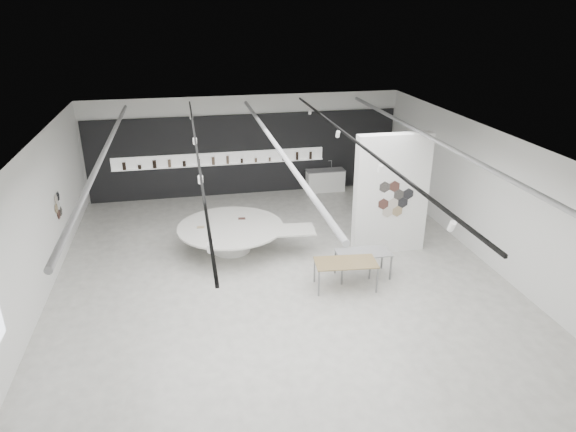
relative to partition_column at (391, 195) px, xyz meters
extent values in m
cube|color=beige|center=(-3.50, -1.00, -1.80)|extent=(12.00, 14.00, 0.01)
cube|color=silver|center=(-3.50, -1.00, 2.01)|extent=(12.00, 14.00, 0.01)
cube|color=white|center=(-3.50, 6.01, 0.10)|extent=(12.00, 0.01, 3.80)
cube|color=white|center=(-3.50, -8.00, 0.10)|extent=(12.00, 0.01, 3.80)
cube|color=white|center=(2.50, -1.00, 0.10)|extent=(0.01, 14.00, 3.80)
cube|color=white|center=(-9.51, -1.00, 0.10)|extent=(0.01, 14.00, 3.80)
cylinder|color=#939396|center=(-7.70, -0.50, 1.82)|extent=(0.12, 12.00, 0.12)
cylinder|color=#939396|center=(-3.50, -0.50, 1.82)|extent=(0.12, 12.00, 0.12)
cylinder|color=#939396|center=(0.70, -0.50, 1.82)|extent=(0.12, 12.00, 0.12)
cube|color=black|center=(-5.50, -1.00, 1.90)|extent=(0.05, 13.00, 0.06)
cylinder|color=white|center=(-5.50, -6.00, 1.72)|extent=(0.11, 0.18, 0.21)
cylinder|color=white|center=(-5.50, -2.70, 1.72)|extent=(0.11, 0.18, 0.21)
cylinder|color=white|center=(-5.50, 0.60, 1.72)|extent=(0.11, 0.18, 0.21)
cylinder|color=white|center=(-5.50, 3.90, 1.72)|extent=(0.11, 0.18, 0.21)
cube|color=black|center=(-1.50, -1.00, 1.90)|extent=(0.05, 13.00, 0.06)
cylinder|color=white|center=(-1.50, -6.00, 1.72)|extent=(0.11, 0.18, 0.21)
cylinder|color=white|center=(-1.50, -2.70, 1.72)|extent=(0.11, 0.18, 0.21)
cylinder|color=white|center=(-1.50, 0.60, 1.72)|extent=(0.11, 0.18, 0.21)
cylinder|color=white|center=(-1.50, 3.90, 1.72)|extent=(0.11, 0.18, 0.21)
cylinder|color=#4B2D25|center=(-9.47, 1.50, -0.45)|extent=(0.03, 0.28, 0.28)
cylinder|color=black|center=(-9.47, 1.76, -0.45)|extent=(0.03, 0.28, 0.28)
cylinder|color=white|center=(-9.47, 1.63, -0.22)|extent=(0.03, 0.28, 0.28)
cylinder|color=#947E5A|center=(-9.47, 1.37, -0.22)|extent=(0.03, 0.28, 0.28)
cylinder|color=#BBB1A1|center=(-9.47, 1.50, 0.01)|extent=(0.03, 0.28, 0.28)
cylinder|color=black|center=(-9.47, 1.76, 0.01)|extent=(0.03, 0.28, 0.28)
cube|color=black|center=(-3.50, 5.94, -0.25)|extent=(11.80, 0.10, 3.10)
cube|color=white|center=(-4.50, 5.87, -0.32)|extent=(8.00, 0.06, 0.46)
cube|color=white|center=(-4.50, 5.81, -0.54)|extent=(8.00, 0.18, 0.02)
cylinder|color=black|center=(-8.03, 5.81, -0.39)|extent=(0.13, 0.13, 0.29)
cylinder|color=black|center=(-7.49, 5.81, -0.46)|extent=(0.13, 0.13, 0.15)
cylinder|color=black|center=(-6.94, 5.81, -0.38)|extent=(0.14, 0.14, 0.30)
cylinder|color=brown|center=(-6.40, 5.81, -0.39)|extent=(0.12, 0.12, 0.29)
cylinder|color=black|center=(-5.86, 5.81, -0.43)|extent=(0.12, 0.12, 0.21)
cylinder|color=black|center=(-5.31, 5.81, -0.41)|extent=(0.10, 0.10, 0.25)
cylinder|color=brown|center=(-4.77, 5.81, -0.38)|extent=(0.12, 0.12, 0.30)
cylinder|color=brown|center=(-4.23, 5.81, -0.38)|extent=(0.10, 0.10, 0.31)
cylinder|color=black|center=(-3.69, 5.81, -0.45)|extent=(0.09, 0.09, 0.17)
cylinder|color=brown|center=(-3.14, 5.81, -0.45)|extent=(0.10, 0.10, 0.16)
cylinder|color=brown|center=(-2.60, 5.81, -0.46)|extent=(0.09, 0.09, 0.15)
cylinder|color=black|center=(-2.06, 5.81, -0.43)|extent=(0.09, 0.09, 0.21)
cylinder|color=black|center=(-1.51, 5.81, -0.38)|extent=(0.11, 0.11, 0.31)
cylinder|color=black|center=(-0.97, 5.81, -0.39)|extent=(0.11, 0.11, 0.29)
cube|color=white|center=(0.00, 0.00, 0.00)|extent=(2.20, 0.35, 3.60)
cylinder|color=#BBB1A1|center=(0.00, -0.19, -0.20)|extent=(0.34, 0.03, 0.34)
cylinder|color=black|center=(0.30, -0.19, -0.20)|extent=(0.34, 0.03, 0.34)
cylinder|color=#4B2D25|center=(-0.30, -0.19, -0.20)|extent=(0.34, 0.03, 0.34)
cylinder|color=black|center=(0.15, -0.19, 0.06)|extent=(0.34, 0.03, 0.34)
cylinder|color=white|center=(-0.15, -0.19, 0.06)|extent=(0.34, 0.03, 0.34)
cylinder|color=#947E5A|center=(0.15, -0.19, -0.46)|extent=(0.34, 0.03, 0.34)
cylinder|color=#BBB1A1|center=(-0.15, -0.19, -0.46)|extent=(0.34, 0.03, 0.34)
cylinder|color=black|center=(0.45, -0.19, 0.06)|extent=(0.34, 0.03, 0.34)
cylinder|color=#4B2D25|center=(0.00, -0.19, 0.32)|extent=(0.34, 0.03, 0.34)
cylinder|color=black|center=(-0.30, -0.19, 0.32)|extent=(0.34, 0.03, 0.34)
cylinder|color=white|center=(-4.63, 0.95, -1.43)|extent=(1.24, 1.24, 0.75)
cylinder|color=silver|center=(-4.63, 0.95, -1.03)|extent=(3.44, 3.44, 0.05)
cube|color=silver|center=(-2.91, 0.35, -1.02)|extent=(1.48, 1.00, 0.05)
cube|color=#947E5A|center=(-5.50, 1.03, -0.99)|extent=(0.23, 0.18, 0.01)
cube|color=#4B2D25|center=(-4.23, 1.44, -0.99)|extent=(0.23, 0.18, 0.01)
cube|color=olive|center=(-1.91, -1.85, -1.07)|extent=(1.67, 0.95, 0.03)
cube|color=slate|center=(-2.70, -2.14, -1.44)|extent=(0.04, 0.04, 0.72)
cube|color=slate|center=(-2.63, -1.42, -1.44)|extent=(0.04, 0.04, 0.72)
cube|color=slate|center=(-1.19, -2.28, -1.44)|extent=(0.04, 0.04, 0.72)
cube|color=slate|center=(-1.12, -1.57, -1.44)|extent=(0.04, 0.04, 0.72)
cube|color=gray|center=(-1.27, -1.39, -1.07)|extent=(1.45, 0.73, 0.03)
cube|color=slate|center=(-1.95, -1.71, -1.44)|extent=(0.04, 0.04, 0.71)
cube|color=slate|center=(-1.95, -1.06, -1.44)|extent=(0.04, 0.04, 0.71)
cube|color=slate|center=(-0.59, -1.71, -1.44)|extent=(0.04, 0.04, 0.71)
cube|color=slate|center=(-0.59, -1.07, -1.44)|extent=(0.04, 0.04, 0.71)
cube|color=white|center=(-0.42, 5.54, -1.38)|extent=(1.49, 0.56, 0.84)
cube|color=gray|center=(-0.42, 5.54, -0.95)|extent=(1.52, 0.60, 0.03)
cylinder|color=silver|center=(-0.14, 5.68, -0.77)|extent=(0.02, 0.02, 0.33)
cylinder|color=silver|center=(-0.22, 5.68, -0.61)|extent=(0.15, 0.02, 0.02)
camera|label=1|loc=(-5.75, -13.12, 5.17)|focal=32.00mm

